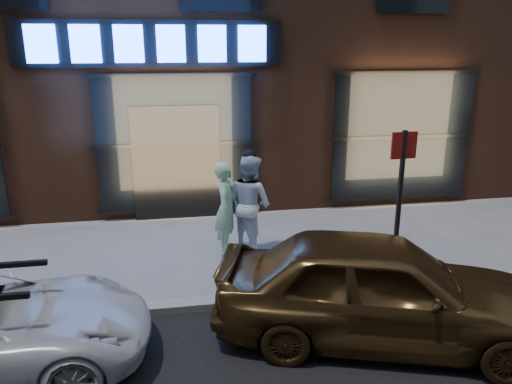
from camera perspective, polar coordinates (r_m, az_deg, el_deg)
ground at (r=7.34m, az=-8.06°, el=-13.15°), size 90.00×90.00×0.00m
curb at (r=7.31m, az=-8.08°, el=-12.74°), size 60.00×0.25×0.12m
man_bowtie at (r=8.79m, az=-3.42°, el=-1.87°), size 0.54×0.69×1.67m
man_cap at (r=8.90m, az=-0.72°, el=-1.24°), size 1.04×1.09×1.77m
gold_sedan at (r=6.52m, az=13.94°, el=-10.63°), size 4.41×2.81×1.40m
sign_post at (r=7.62m, az=16.09°, el=-0.39°), size 0.39×0.08×2.44m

